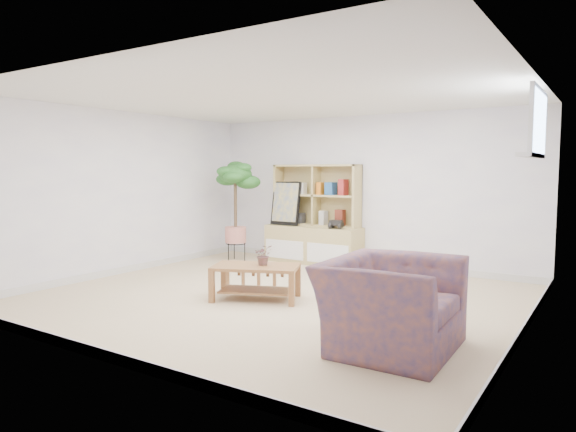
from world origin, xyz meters
The scene contains 14 objects.
floor centered at (0.00, 0.00, 0.00)m, with size 5.50×5.00×0.01m, color beige.
ceiling centered at (0.00, 0.00, 2.40)m, with size 5.50×5.00×0.01m, color silver.
walls centered at (0.00, 0.00, 1.20)m, with size 5.51×5.01×2.40m.
baseboard centered at (0.00, 0.00, 0.05)m, with size 5.50×5.00×0.10m, color silver, non-canonical shape.
window centered at (2.73, 0.60, 2.00)m, with size 0.10×0.98×0.68m, color #C3DEFF, non-canonical shape.
window_sill centered at (2.67, 0.60, 1.68)m, with size 0.14×1.00×0.04m, color silver.
storage_unit centered at (-0.79, 2.24, 0.81)m, with size 1.63×0.55×1.63m, color tan, non-canonical shape.
poster centered at (-1.28, 2.16, 0.98)m, with size 0.53×0.12×0.73m, color yellow, non-canonical shape.
toy_truck centered at (-0.32, 2.15, 0.69)m, with size 0.29×0.20×0.15m, color black, non-canonical shape.
coffee_table centered at (-0.15, -0.23, 0.21)m, with size 1.00×0.55×0.41m, color brown, non-canonical shape.
table_plant centered at (-0.08, -0.16, 0.53)m, with size 0.22×0.19×0.24m, color #145820.
floor_tree centered at (-2.00, 1.71, 0.85)m, with size 0.62×0.62×1.69m, color #1D5F21, non-canonical shape.
armchair centered at (1.82, -0.95, 0.44)m, with size 1.19×1.03×0.88m, color navy.
sill_plant centered at (2.67, 0.87, 1.83)m, with size 0.14×0.11×0.25m, color #1D5F21.
Camera 1 is at (3.43, -5.06, 1.53)m, focal length 32.00 mm.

